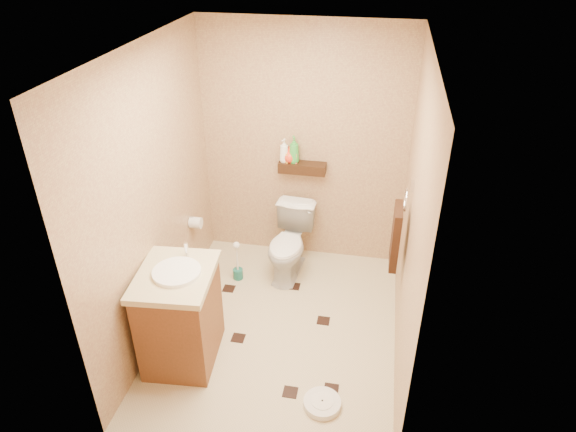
# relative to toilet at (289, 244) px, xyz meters

# --- Properties ---
(ground) EXTENTS (2.50, 2.50, 0.00)m
(ground) POSITION_rel_toilet_xyz_m (0.06, -0.83, -0.35)
(ground) COLOR beige
(ground) RESTS_ON ground
(wall_back) EXTENTS (2.00, 0.04, 2.40)m
(wall_back) POSITION_rel_toilet_xyz_m (0.06, 0.42, 0.85)
(wall_back) COLOR tan
(wall_back) RESTS_ON ground
(wall_front) EXTENTS (2.00, 0.04, 2.40)m
(wall_front) POSITION_rel_toilet_xyz_m (0.06, -2.08, 0.85)
(wall_front) COLOR tan
(wall_front) RESTS_ON ground
(wall_left) EXTENTS (0.04, 2.50, 2.40)m
(wall_left) POSITION_rel_toilet_xyz_m (-0.94, -0.83, 0.85)
(wall_left) COLOR tan
(wall_left) RESTS_ON ground
(wall_right) EXTENTS (0.04, 2.50, 2.40)m
(wall_right) POSITION_rel_toilet_xyz_m (1.06, -0.83, 0.85)
(wall_right) COLOR tan
(wall_right) RESTS_ON ground
(ceiling) EXTENTS (2.00, 2.50, 0.02)m
(ceiling) POSITION_rel_toilet_xyz_m (0.06, -0.83, 2.05)
(ceiling) COLOR silver
(ceiling) RESTS_ON wall_back
(wall_shelf) EXTENTS (0.46, 0.14, 0.10)m
(wall_shelf) POSITION_rel_toilet_xyz_m (0.06, 0.34, 0.67)
(wall_shelf) COLOR #331A0D
(wall_shelf) RESTS_ON wall_back
(floor_accents) EXTENTS (1.23, 1.38, 0.01)m
(floor_accents) POSITION_rel_toilet_xyz_m (0.10, -0.86, -0.34)
(floor_accents) COLOR black
(floor_accents) RESTS_ON ground
(toilet) EXTENTS (0.44, 0.71, 0.69)m
(toilet) POSITION_rel_toilet_xyz_m (0.00, 0.00, 0.00)
(toilet) COLOR white
(toilet) RESTS_ON ground
(vanity) EXTENTS (0.62, 0.73, 0.96)m
(vanity) POSITION_rel_toilet_xyz_m (-0.64, -1.27, 0.08)
(vanity) COLOR brown
(vanity) RESTS_ON ground
(bathroom_scale) EXTENTS (0.37, 0.37, 0.06)m
(bathroom_scale) POSITION_rel_toilet_xyz_m (0.54, -1.57, -0.32)
(bathroom_scale) COLOR white
(bathroom_scale) RESTS_ON ground
(toilet_brush) EXTENTS (0.10, 0.10, 0.43)m
(toilet_brush) POSITION_rel_toilet_xyz_m (-0.48, -0.19, -0.20)
(toilet_brush) COLOR #19665B
(toilet_brush) RESTS_ON ground
(towel_ring) EXTENTS (0.12, 0.30, 0.76)m
(towel_ring) POSITION_rel_toilet_xyz_m (0.98, -0.58, 0.60)
(towel_ring) COLOR silver
(towel_ring) RESTS_ON wall_right
(toilet_paper) EXTENTS (0.12, 0.11, 0.12)m
(toilet_paper) POSITION_rel_toilet_xyz_m (-0.88, -0.18, 0.25)
(toilet_paper) COLOR white
(toilet_paper) RESTS_ON wall_left
(bottle_a) EXTENTS (0.11, 0.11, 0.23)m
(bottle_a) POSITION_rel_toilet_xyz_m (-0.11, 0.34, 0.84)
(bottle_a) COLOR white
(bottle_a) RESTS_ON wall_shelf
(bottle_b) EXTENTS (0.09, 0.09, 0.15)m
(bottle_b) POSITION_rel_toilet_xyz_m (-0.09, 0.34, 0.80)
(bottle_b) COLOR yellow
(bottle_b) RESTS_ON wall_shelf
(bottle_c) EXTENTS (0.17, 0.17, 0.15)m
(bottle_c) POSITION_rel_toilet_xyz_m (-0.06, 0.34, 0.80)
(bottle_c) COLOR #F63C1C
(bottle_c) RESTS_ON wall_shelf
(bottle_d) EXTENTS (0.13, 0.13, 0.26)m
(bottle_d) POSITION_rel_toilet_xyz_m (-0.02, 0.34, 0.85)
(bottle_d) COLOR green
(bottle_d) RESTS_ON wall_shelf
(bottle_e) EXTENTS (0.07, 0.07, 0.15)m
(bottle_e) POSITION_rel_toilet_xyz_m (-0.02, 0.34, 0.80)
(bottle_e) COLOR #FF7854
(bottle_e) RESTS_ON wall_shelf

